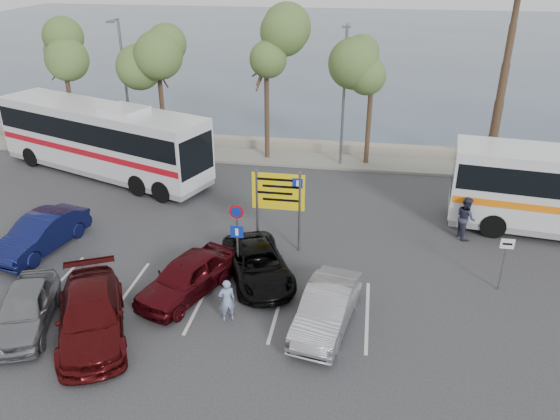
% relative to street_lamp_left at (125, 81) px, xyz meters
% --- Properties ---
extents(ground, '(120.00, 120.00, 0.00)m').
position_rel_street_lamp_left_xyz_m(ground, '(10.00, -13.52, -4.60)').
color(ground, '#2F2F31').
rests_on(ground, ground).
extents(kerb_strip, '(44.00, 2.40, 0.15)m').
position_rel_street_lamp_left_xyz_m(kerb_strip, '(10.00, 0.48, -4.52)').
color(kerb_strip, gray).
rests_on(kerb_strip, ground).
extents(seawall, '(48.00, 0.80, 0.60)m').
position_rel_street_lamp_left_xyz_m(seawall, '(10.00, 2.48, -4.30)').
color(seawall, gray).
rests_on(seawall, ground).
extents(sea, '(140.00, 140.00, 0.00)m').
position_rel_street_lamp_left_xyz_m(sea, '(10.00, 46.48, -4.59)').
color(sea, '#39475C').
rests_on(sea, ground).
extents(tree_far_left, '(3.20, 3.20, 7.60)m').
position_rel_street_lamp_left_xyz_m(tree_far_left, '(-4.00, 0.48, 1.73)').
color(tree_far_left, '#382619').
rests_on(tree_far_left, kerb_strip).
extents(tree_left, '(3.20, 3.20, 7.20)m').
position_rel_street_lamp_left_xyz_m(tree_left, '(2.00, 0.48, 1.41)').
color(tree_left, '#382619').
rests_on(tree_left, kerb_strip).
extents(tree_mid, '(3.20, 3.20, 8.00)m').
position_rel_street_lamp_left_xyz_m(tree_mid, '(8.50, 0.48, 2.06)').
color(tree_mid, '#382619').
rests_on(tree_mid, kerb_strip).
extents(tree_right, '(3.20, 3.20, 7.40)m').
position_rel_street_lamp_left_xyz_m(tree_right, '(14.50, 0.48, 1.57)').
color(tree_right, '#382619').
rests_on(tree_right, kerb_strip).
extents(street_lamp_left, '(0.45, 1.15, 8.01)m').
position_rel_street_lamp_left_xyz_m(street_lamp_left, '(0.00, 0.00, 0.00)').
color(street_lamp_left, slate).
rests_on(street_lamp_left, kerb_strip).
extents(street_lamp_right, '(0.45, 1.15, 8.01)m').
position_rel_street_lamp_left_xyz_m(street_lamp_right, '(13.00, 0.00, 0.00)').
color(street_lamp_right, slate).
rests_on(street_lamp_right, kerb_strip).
extents(direction_sign, '(2.20, 0.12, 3.60)m').
position_rel_street_lamp_left_xyz_m(direction_sign, '(11.00, -10.32, -2.17)').
color(direction_sign, slate).
rests_on(direction_sign, ground).
extents(sign_no_stop, '(0.60, 0.08, 2.35)m').
position_rel_street_lamp_left_xyz_m(sign_no_stop, '(9.40, -11.13, -3.02)').
color(sign_no_stop, slate).
rests_on(sign_no_stop, ground).
extents(sign_parking, '(0.50, 0.07, 2.25)m').
position_rel_street_lamp_left_xyz_m(sign_parking, '(9.80, -12.73, -3.13)').
color(sign_parking, slate).
rests_on(sign_parking, ground).
extents(sign_taxi, '(0.50, 0.07, 2.20)m').
position_rel_street_lamp_left_xyz_m(sign_taxi, '(19.80, -12.03, -3.18)').
color(sign_taxi, slate).
rests_on(sign_taxi, ground).
extents(lane_markings, '(12.02, 4.20, 0.01)m').
position_rel_street_lamp_left_xyz_m(lane_markings, '(8.86, -14.52, -4.60)').
color(lane_markings, silver).
rests_on(lane_markings, ground).
extents(coach_bus_left, '(13.58, 7.45, 4.19)m').
position_rel_street_lamp_left_xyz_m(coach_bus_left, '(-0.18, -3.43, -2.66)').
color(coach_bus_left, silver).
rests_on(coach_bus_left, ground).
extents(car_silver_a, '(2.96, 4.57, 1.45)m').
position_rel_street_lamp_left_xyz_m(car_silver_a, '(3.40, -17.02, -3.88)').
color(car_silver_a, gray).
rests_on(car_silver_a, ground).
extents(car_blue, '(2.49, 4.85, 1.53)m').
position_rel_street_lamp_left_xyz_m(car_blue, '(1.00, -12.02, -3.84)').
color(car_blue, '#0F1446').
rests_on(car_blue, ground).
extents(car_maroon, '(4.22, 5.63, 1.52)m').
position_rel_street_lamp_left_xyz_m(car_maroon, '(5.80, -17.02, -3.84)').
color(car_maroon, '#480C0D').
rests_on(car_maroon, ground).
extents(car_red, '(3.35, 4.80, 1.52)m').
position_rel_street_lamp_left_xyz_m(car_red, '(8.20, -14.24, -3.84)').
color(car_red, '#460A0F').
rests_on(car_red, ground).
extents(suv_black, '(3.92, 5.15, 1.30)m').
position_rel_street_lamp_left_xyz_m(suv_black, '(10.60, -12.76, -3.95)').
color(suv_black, black).
rests_on(suv_black, ground).
extents(car_silver_b, '(2.29, 4.61, 1.45)m').
position_rel_street_lamp_left_xyz_m(car_silver_b, '(13.50, -15.30, -3.87)').
color(car_silver_b, gray).
rests_on(car_silver_b, ground).
extents(pedestrian_near, '(0.70, 0.62, 1.62)m').
position_rel_street_lamp_left_xyz_m(pedestrian_near, '(10.07, -15.52, -3.79)').
color(pedestrian_near, '#7D8DB6').
rests_on(pedestrian_near, ground).
extents(pedestrian_far, '(0.98, 1.12, 1.96)m').
position_rel_street_lamp_left_xyz_m(pedestrian_far, '(19.02, -7.94, -3.62)').
color(pedestrian_far, '#2E3045').
rests_on(pedestrian_far, ground).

